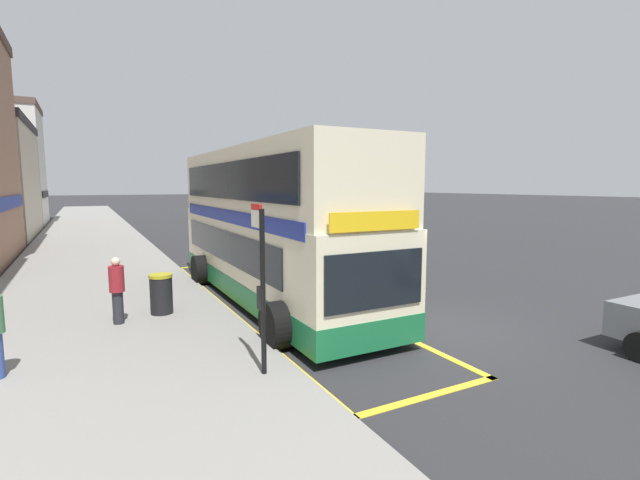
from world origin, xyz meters
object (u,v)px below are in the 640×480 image
(double_decker_bus, at_px, (270,230))
(parked_car_black_across, at_px, (224,211))
(litter_bin, at_px, (161,294))
(bus_stop_sign, at_px, (261,277))
(pedestrian_further_back, at_px, (117,288))

(double_decker_bus, distance_m, parked_car_black_across, 32.48)
(parked_car_black_across, relative_size, litter_bin, 4.16)
(bus_stop_sign, relative_size, parked_car_black_across, 0.69)
(double_decker_bus, relative_size, litter_bin, 10.74)
(bus_stop_sign, bearing_deg, double_decker_bus, 67.13)
(bus_stop_sign, distance_m, pedestrian_further_back, 4.71)
(double_decker_bus, relative_size, pedestrian_further_back, 6.86)
(double_decker_bus, relative_size, bus_stop_sign, 3.71)
(pedestrian_further_back, relative_size, litter_bin, 1.57)
(double_decker_bus, bearing_deg, litter_bin, -169.97)
(double_decker_bus, bearing_deg, parked_car_black_across, 76.71)
(litter_bin, bearing_deg, pedestrian_further_back, -158.30)
(parked_car_black_across, bearing_deg, litter_bin, 71.19)
(bus_stop_sign, xyz_separation_m, pedestrian_further_back, (-2.03, 4.17, -0.84))
(parked_car_black_across, bearing_deg, bus_stop_sign, 74.79)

